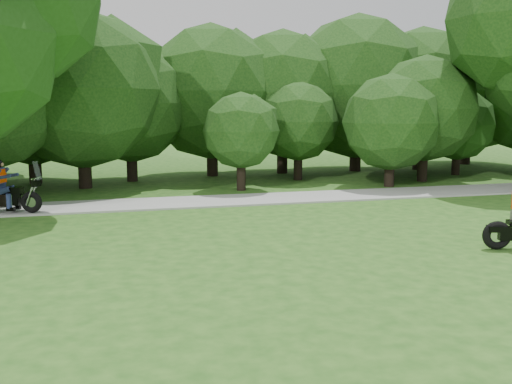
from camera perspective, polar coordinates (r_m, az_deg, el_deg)
name	(u,v)px	position (r m, az deg, el deg)	size (l,w,h in m)	color
ground	(420,257)	(12.61, 16.04, -6.30)	(100.00, 100.00, 0.00)	#235217
walkway	(297,197)	(19.74, 4.14, -0.55)	(60.00, 2.20, 0.06)	gray
tree_line	(227,94)	(25.50, -2.96, 9.78)	(39.86, 12.69, 7.59)	black
touring_motorcycle	(4,193)	(18.27, -23.90, -0.11)	(1.99, 1.15, 1.57)	black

